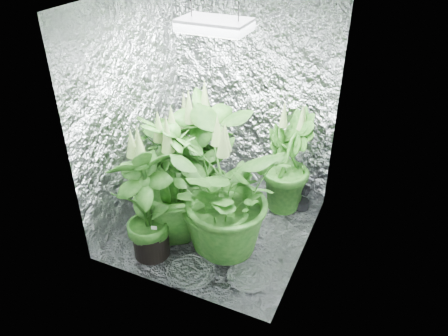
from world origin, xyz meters
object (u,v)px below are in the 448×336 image
at_px(plant_a, 185,152).
at_px(plant_b, 207,157).
at_px(circulation_fan, 299,193).
at_px(plant_f, 147,202).
at_px(plant_d, 173,180).
at_px(plant_e, 220,195).
at_px(plant_c, 287,163).
at_px(grow_lamp, 215,25).

relative_size(plant_a, plant_b, 0.85).
bearing_deg(circulation_fan, plant_f, -115.71).
height_order(plant_d, circulation_fan, plant_d).
bearing_deg(plant_e, plant_f, -152.38).
height_order(plant_f, circulation_fan, plant_f).
distance_m(plant_f, circulation_fan, 1.54).
bearing_deg(plant_c, plant_a, -166.51).
bearing_deg(plant_e, plant_c, 70.26).
distance_m(plant_a, plant_d, 0.59).
bearing_deg(plant_f, plant_b, 78.86).
bearing_deg(plant_d, plant_a, 108.50).
relative_size(grow_lamp, plant_c, 0.47).
height_order(plant_b, plant_e, plant_b).
bearing_deg(plant_b, plant_e, -53.57).
height_order(plant_d, plant_e, plant_d).
xyz_separation_m(plant_b, plant_c, (0.66, 0.34, -0.09)).
bearing_deg(grow_lamp, plant_f, -124.05).
distance_m(plant_a, plant_c, 0.97).
relative_size(plant_a, plant_f, 0.92).
bearing_deg(plant_b, circulation_fan, 26.33).
height_order(plant_e, circulation_fan, plant_e).
distance_m(grow_lamp, circulation_fan, 1.87).
xyz_separation_m(plant_a, plant_f, (0.13, -0.87, 0.03)).
relative_size(plant_a, circulation_fan, 2.80).
bearing_deg(plant_c, circulation_fan, 23.19).
height_order(plant_b, circulation_fan, plant_b).
xyz_separation_m(grow_lamp, plant_b, (-0.21, 0.23, -1.25)).
distance_m(grow_lamp, plant_c, 1.52).
distance_m(plant_c, circulation_fan, 0.36).
bearing_deg(plant_c, plant_e, -109.74).
relative_size(plant_e, circulation_fan, 3.20).
bearing_deg(plant_a, plant_f, -81.38).
bearing_deg(circulation_fan, plant_e, -102.28).
bearing_deg(plant_a, plant_d, -71.50).
distance_m(plant_e, plant_f, 0.58).
xyz_separation_m(plant_d, plant_f, (-0.05, -0.32, -0.03)).
relative_size(plant_e, plant_f, 1.05).
bearing_deg(grow_lamp, plant_e, -58.84).
bearing_deg(plant_b, plant_c, 26.93).
xyz_separation_m(grow_lamp, plant_d, (-0.31, -0.21, -1.26)).
bearing_deg(plant_e, plant_a, 136.99).
distance_m(grow_lamp, plant_a, 1.45).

